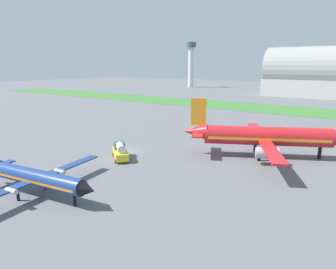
{
  "coord_description": "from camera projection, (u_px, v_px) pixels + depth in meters",
  "views": [
    {
      "loc": [
        42.57,
        -46.56,
        17.91
      ],
      "look_at": [
        5.62,
        6.86,
        3.0
      ],
      "focal_mm": 32.4,
      "sensor_mm": 36.0,
      "label": 1
    }
  ],
  "objects": [
    {
      "name": "ground_plane",
      "position": [
        128.0,
        151.0,
        64.93
      ],
      "size": [
        600.0,
        600.0,
        0.0
      ],
      "primitive_type": "plane",
      "color": "slate"
    },
    {
      "name": "grass_taxiway_strip",
      "position": [
        256.0,
        108.0,
        130.47
      ],
      "size": [
        360.0,
        28.0,
        0.08
      ],
      "primitive_type": "cube",
      "color": "#3D7533",
      "rests_on": "ground_plane"
    },
    {
      "name": "airplane_foreground_turboprop",
      "position": [
        34.0,
        177.0,
        42.03
      ],
      "size": [
        21.53,
        25.07,
        7.53
      ],
      "rotation": [
        0.0,
        0.0,
        0.13
      ],
      "color": "navy",
      "rests_on": "ground_plane"
    },
    {
      "name": "airplane_midfield_jet",
      "position": [
        264.0,
        136.0,
        59.9
      ],
      "size": [
        30.05,
        30.16,
        11.51
      ],
      "rotation": [
        0.0,
        0.0,
        0.46
      ],
      "color": "red",
      "rests_on": "ground_plane"
    },
    {
      "name": "fuel_truck_near_gate",
      "position": [
        120.0,
        151.0,
        58.86
      ],
      "size": [
        6.53,
        6.0,
        3.29
      ],
      "rotation": [
        0.0,
        0.0,
        2.45
      ],
      "color": "yellow",
      "rests_on": "ground_plane"
    },
    {
      "name": "hangar_distant",
      "position": [
        309.0,
        75.0,
        174.14
      ],
      "size": [
        47.79,
        25.92,
        28.26
      ],
      "color": "#BCB7B2",
      "rests_on": "ground_plane"
    },
    {
      "name": "control_tower",
      "position": [
        191.0,
        61.0,
        246.8
      ],
      "size": [
        8.0,
        8.0,
        35.94
      ],
      "color": "silver",
      "rests_on": "ground_plane"
    }
  ]
}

